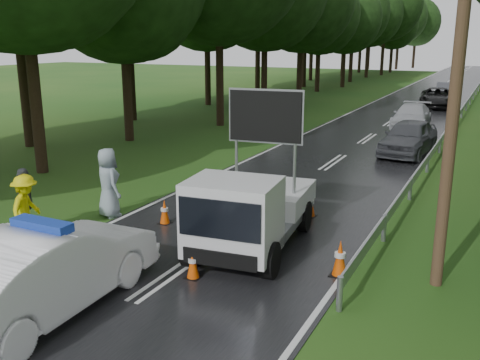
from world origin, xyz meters
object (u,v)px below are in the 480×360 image
Objects in this scene: work_truck at (249,210)px; queue_car_second at (412,116)px; officer at (224,214)px; queue_car_third at (437,98)px; police_sedan at (46,271)px; queue_car_first at (409,137)px; civilian at (229,223)px; barrier at (249,198)px; queue_car_fourth at (446,91)px.

queue_car_second is (0.50, 20.69, -0.34)m from work_truck.
officer is 30.98m from queue_car_third.
police_sedan is 0.97× the size of queue_car_third.
queue_car_third is at bearing 82.43° from work_truck.
queue_car_first is 0.87× the size of queue_car_third.
queue_car_third is at bearing -127.50° from officer.
queue_car_first is at bearing 76.88° from work_truck.
police_sedan is 3.17× the size of officer.
queue_car_second is at bearing 103.24° from queue_car_first.
work_truck is 0.65m from civilian.
police_sedan reaches higher than civilian.
barrier is 1.61× the size of officer.
queue_car_second is (2.58, 25.07, -0.15)m from police_sedan.
civilian reaches higher than officer.
work_truck reaches higher than police_sedan.
queue_car_second is at bearing 80.52° from barrier.
queue_car_third reaches higher than queue_car_fourth.
queue_car_third is at bearing 87.78° from queue_car_second.
queue_car_first is 23.92m from queue_car_fourth.
civilian is 21.28m from queue_car_second.
queue_car_first is (2.28, 13.05, -0.03)m from officer.
work_truck reaches higher than queue_car_fourth.
barrier is 0.55× the size of queue_car_second.
work_truck is 3.06× the size of officer.
queue_car_first is at bearing -134.82° from officer.
officer is 0.34× the size of queue_car_second.
police_sedan is at bearing -96.61° from queue_car_first.
civilian is at bearing -94.10° from queue_car_fourth.
queue_car_first is (2.30, 11.58, -0.03)m from barrier.
queue_car_third is (2.78, 35.36, -0.10)m from police_sedan.
police_sedan reaches higher than queue_car_first.
work_truck reaches higher than queue_car_second.
queue_car_fourth is (0.67, 36.99, -0.31)m from work_truck.
work_truck is at bearing -69.91° from barrier.
work_truck reaches higher than queue_car_first.
civilian reaches higher than queue_car_fourth.
barrier is 35.51m from queue_car_fourth.
barrier is 0.49× the size of queue_car_third.
officer is 0.97× the size of civilian.
queue_car_second is 0.89× the size of queue_car_third.
officer is at bearing 170.70° from work_truck.
civilian is 0.39× the size of queue_car_fourth.
police_sedan is 1.19× the size of queue_car_fourth.
police_sedan is at bearing -149.77° from civilian.
queue_car_fourth is at bearing 83.92° from queue_car_third.
barrier is (1.36, 5.88, -0.02)m from police_sedan.
work_truck is at bearing -117.72° from police_sedan.
work_truck is 1.05× the size of queue_car_second.
civilian reaches higher than queue_car_third.
civilian reaches higher than queue_car_first.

